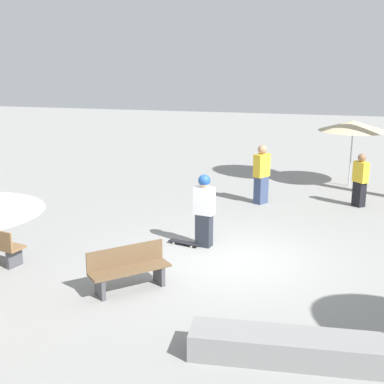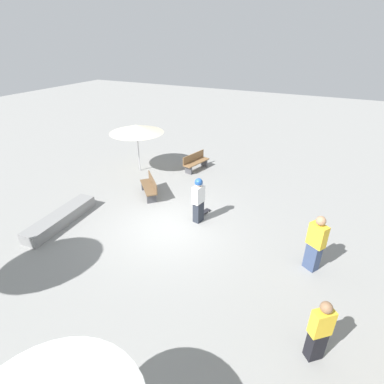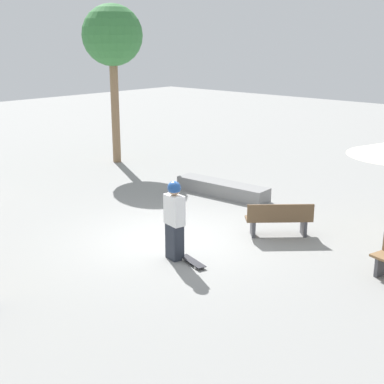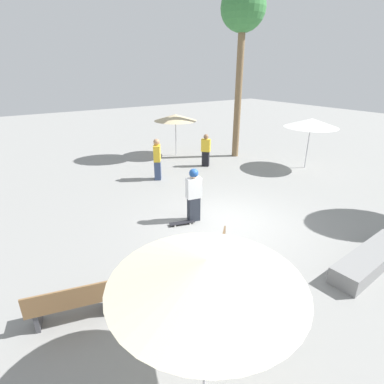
# 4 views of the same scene
# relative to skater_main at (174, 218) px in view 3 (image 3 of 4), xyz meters

# --- Properties ---
(ground_plane) EXTENTS (60.00, 60.00, 0.00)m
(ground_plane) POSITION_rel_skater_main_xyz_m (-0.80, -0.81, -0.95)
(ground_plane) COLOR gray
(skater_main) EXTENTS (0.34, 0.51, 1.75)m
(skater_main) POSITION_rel_skater_main_xyz_m (0.00, 0.00, 0.00)
(skater_main) COLOR #282D38
(skater_main) RESTS_ON ground_plane
(skateboard) EXTENTS (0.41, 0.82, 0.07)m
(skateboard) POSITION_rel_skater_main_xyz_m (-0.05, 0.48, -0.89)
(skateboard) COLOR black
(skateboard) RESTS_ON ground_plane
(concrete_ledge) EXTENTS (0.89, 3.10, 0.42)m
(concrete_ledge) POSITION_rel_skater_main_xyz_m (-4.48, -2.37, -0.74)
(concrete_ledge) COLOR gray
(concrete_ledge) RESTS_ON ground_plane
(bench_far) EXTENTS (1.44, 1.45, 0.85)m
(bench_far) POSITION_rel_skater_main_xyz_m (-2.71, 0.88, -0.52)
(bench_far) COLOR #47474C
(bench_far) RESTS_ON ground_plane
(palm_tree_right) EXTENTS (2.23, 2.23, 5.87)m
(palm_tree_right) POSITION_rel_skater_main_xyz_m (-5.28, -8.35, 3.71)
(palm_tree_right) COLOR #896B4C
(palm_tree_right) RESTS_ON ground_plane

